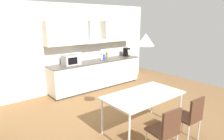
{
  "coord_description": "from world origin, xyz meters",
  "views": [
    {
      "loc": [
        -2.5,
        -2.99,
        2.17
      ],
      "look_at": [
        0.39,
        0.59,
        1.0
      ],
      "focal_mm": 32.0,
      "sensor_mm": 36.0,
      "label": 1
    }
  ],
  "objects_px": {
    "bottle_white": "(101,57)",
    "chair_near_right": "(191,115)",
    "dining_table": "(143,96)",
    "pendant_lamp": "(146,40)",
    "coffee_maker": "(126,52)",
    "microwave": "(71,60)",
    "bottle_brown": "(107,56)",
    "chair_near_left": "(166,128)",
    "bottle_blue": "(104,57)"
  },
  "relations": [
    {
      "from": "bottle_brown",
      "to": "chair_near_right",
      "type": "relative_size",
      "value": 0.28
    },
    {
      "from": "coffee_maker",
      "to": "bottle_white",
      "type": "bearing_deg",
      "value": 178.81
    },
    {
      "from": "coffee_maker",
      "to": "bottle_white",
      "type": "relative_size",
      "value": 1.52
    },
    {
      "from": "chair_near_right",
      "to": "pendant_lamp",
      "type": "height_order",
      "value": "pendant_lamp"
    },
    {
      "from": "bottle_white",
      "to": "chair_near_right",
      "type": "xyz_separation_m",
      "value": [
        -0.67,
        -3.6,
        -0.44
      ]
    },
    {
      "from": "microwave",
      "to": "bottle_brown",
      "type": "bearing_deg",
      "value": 0.87
    },
    {
      "from": "coffee_maker",
      "to": "pendant_lamp",
      "type": "distance_m",
      "value": 3.56
    },
    {
      "from": "chair_near_left",
      "to": "chair_near_right",
      "type": "height_order",
      "value": "same"
    },
    {
      "from": "dining_table",
      "to": "chair_near_right",
      "type": "distance_m",
      "value": 0.91
    },
    {
      "from": "chair_near_left",
      "to": "bottle_white",
      "type": "bearing_deg",
      "value": 69.02
    },
    {
      "from": "dining_table",
      "to": "pendant_lamp",
      "type": "bearing_deg",
      "value": 90.0
    },
    {
      "from": "coffee_maker",
      "to": "bottle_blue",
      "type": "bearing_deg",
      "value": 179.22
    },
    {
      "from": "microwave",
      "to": "pendant_lamp",
      "type": "height_order",
      "value": "pendant_lamp"
    },
    {
      "from": "chair_near_left",
      "to": "bottle_brown",
      "type": "bearing_deg",
      "value": 66.14
    },
    {
      "from": "bottle_white",
      "to": "chair_near_left",
      "type": "height_order",
      "value": "bottle_white"
    },
    {
      "from": "bottle_brown",
      "to": "chair_near_right",
      "type": "height_order",
      "value": "bottle_brown"
    },
    {
      "from": "bottle_blue",
      "to": "dining_table",
      "type": "xyz_separation_m",
      "value": [
        -1.12,
        -2.78,
        -0.25
      ]
    },
    {
      "from": "bottle_blue",
      "to": "chair_near_right",
      "type": "height_order",
      "value": "bottle_blue"
    },
    {
      "from": "coffee_maker",
      "to": "chair_near_right",
      "type": "xyz_separation_m",
      "value": [
        -1.74,
        -3.58,
        -0.5
      ]
    },
    {
      "from": "bottle_white",
      "to": "chair_near_left",
      "type": "relative_size",
      "value": 0.23
    },
    {
      "from": "bottle_brown",
      "to": "chair_near_left",
      "type": "xyz_separation_m",
      "value": [
        -1.58,
        -3.57,
        -0.46
      ]
    },
    {
      "from": "bottle_blue",
      "to": "dining_table",
      "type": "bearing_deg",
      "value": -111.91
    },
    {
      "from": "bottle_brown",
      "to": "dining_table",
      "type": "height_order",
      "value": "bottle_brown"
    },
    {
      "from": "chair_near_right",
      "to": "pendant_lamp",
      "type": "relative_size",
      "value": 2.72
    },
    {
      "from": "microwave",
      "to": "bottle_blue",
      "type": "xyz_separation_m",
      "value": [
        1.22,
        0.04,
        -0.06
      ]
    },
    {
      "from": "chair_near_left",
      "to": "chair_near_right",
      "type": "distance_m",
      "value": 0.72
    },
    {
      "from": "bottle_brown",
      "to": "dining_table",
      "type": "xyz_separation_m",
      "value": [
        -1.22,
        -2.76,
        -0.28
      ]
    },
    {
      "from": "pendant_lamp",
      "to": "chair_near_right",
      "type": "bearing_deg",
      "value": -66.64
    },
    {
      "from": "coffee_maker",
      "to": "bottle_brown",
      "type": "height_order",
      "value": "coffee_maker"
    },
    {
      "from": "microwave",
      "to": "bottle_blue",
      "type": "distance_m",
      "value": 1.22
    },
    {
      "from": "microwave",
      "to": "bottle_blue",
      "type": "relative_size",
      "value": 2.66
    },
    {
      "from": "dining_table",
      "to": "pendant_lamp",
      "type": "relative_size",
      "value": 4.93
    },
    {
      "from": "microwave",
      "to": "bottle_white",
      "type": "distance_m",
      "value": 1.12
    },
    {
      "from": "coffee_maker",
      "to": "bottle_blue",
      "type": "distance_m",
      "value": 0.98
    },
    {
      "from": "bottle_white",
      "to": "chair_near_right",
      "type": "height_order",
      "value": "bottle_white"
    },
    {
      "from": "bottle_white",
      "to": "chair_near_left",
      "type": "bearing_deg",
      "value": -110.98
    },
    {
      "from": "chair_near_right",
      "to": "pendant_lamp",
      "type": "bearing_deg",
      "value": 113.36
    },
    {
      "from": "microwave",
      "to": "bottle_brown",
      "type": "xyz_separation_m",
      "value": [
        1.32,
        0.02,
        -0.04
      ]
    },
    {
      "from": "bottle_blue",
      "to": "chair_near_right",
      "type": "relative_size",
      "value": 0.21
    },
    {
      "from": "microwave",
      "to": "chair_near_left",
      "type": "relative_size",
      "value": 0.55
    },
    {
      "from": "dining_table",
      "to": "chair_near_right",
      "type": "xyz_separation_m",
      "value": [
        0.35,
        -0.81,
        -0.18
      ]
    },
    {
      "from": "dining_table",
      "to": "bottle_brown",
      "type": "bearing_deg",
      "value": 66.2
    },
    {
      "from": "dining_table",
      "to": "pendant_lamp",
      "type": "xyz_separation_m",
      "value": [
        0.0,
        0.0,
        1.1
      ]
    },
    {
      "from": "dining_table",
      "to": "pendant_lamp",
      "type": "height_order",
      "value": "pendant_lamp"
    },
    {
      "from": "microwave",
      "to": "chair_near_right",
      "type": "height_order",
      "value": "microwave"
    },
    {
      "from": "coffee_maker",
      "to": "bottle_brown",
      "type": "xyz_separation_m",
      "value": [
        -0.88,
        -0.01,
        -0.04
      ]
    },
    {
      "from": "bottle_brown",
      "to": "dining_table",
      "type": "bearing_deg",
      "value": -113.8
    },
    {
      "from": "bottle_blue",
      "to": "chair_near_left",
      "type": "height_order",
      "value": "bottle_blue"
    },
    {
      "from": "microwave",
      "to": "chair_near_left",
      "type": "bearing_deg",
      "value": -94.18
    },
    {
      "from": "coffee_maker",
      "to": "bottle_brown",
      "type": "distance_m",
      "value": 0.88
    }
  ]
}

